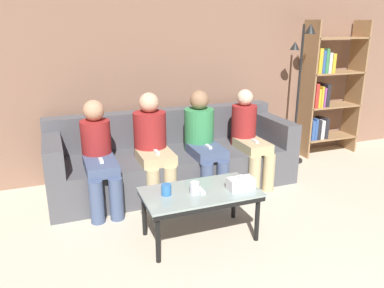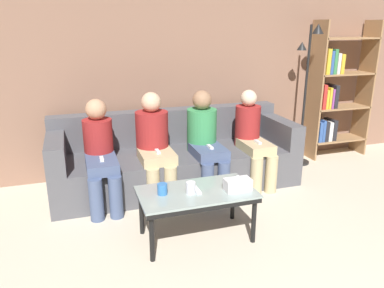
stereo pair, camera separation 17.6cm
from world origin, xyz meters
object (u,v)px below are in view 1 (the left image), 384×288
object	(u,v)px
game_remote	(200,190)
seated_person_mid_left	(152,142)
couch	(173,159)
cup_near_right	(166,190)
bookshelf	(325,93)
standing_lamp	(300,80)
cup_near_left	(195,188)
seated_person_right_end	(249,136)
seated_person_left_end	(99,153)
seated_person_mid_right	(203,138)
tissue_box	(241,183)
coffee_table	(200,196)

from	to	relation	value
game_remote	seated_person_mid_left	xyz separation A→B (m)	(-0.14, 0.98, 0.14)
couch	cup_near_right	size ratio (longest dim) A/B	29.58
bookshelf	standing_lamp	size ratio (longest dim) A/B	1.03
cup_near_left	standing_lamp	distance (m)	2.47
standing_lamp	seated_person_right_end	world-z (taller)	standing_lamp
seated_person_mid_left	cup_near_right	bearing A→B (deg)	-98.81
bookshelf	standing_lamp	distance (m)	0.59
cup_near_left	game_remote	bearing A→B (deg)	24.65
cup_near_left	seated_person_left_end	distance (m)	1.15
seated_person_mid_right	seated_person_right_end	xyz separation A→B (m)	(0.56, -0.02, -0.02)
game_remote	couch	bearing A→B (deg)	83.08
seated_person_left_end	seated_person_mid_left	world-z (taller)	seated_person_mid_left
tissue_box	seated_person_mid_left	world-z (taller)	seated_person_mid_left
couch	cup_near_left	bearing A→B (deg)	-99.55
cup_near_right	game_remote	distance (m)	0.29
coffee_table	seated_person_left_end	xyz separation A→B (m)	(-0.70, 0.93, 0.17)
bookshelf	couch	bearing A→B (deg)	-172.71
couch	tissue_box	distance (m)	1.29
cup_near_right	coffee_table	bearing A→B (deg)	-5.72
tissue_box	seated_person_right_end	xyz separation A→B (m)	(0.65, 1.03, 0.07)
seated_person_mid_left	seated_person_mid_right	xyz separation A→B (m)	(0.56, -0.02, -0.01)
couch	bookshelf	bearing A→B (deg)	7.29
cup_near_right	standing_lamp	world-z (taller)	standing_lamp
standing_lamp	seated_person_right_end	xyz separation A→B (m)	(-0.93, -0.39, -0.53)
bookshelf	seated_person_mid_right	distance (m)	2.10
cup_near_right	cup_near_left	bearing A→B (deg)	-13.98
bookshelf	tissue_box	bearing A→B (deg)	-143.56
tissue_box	seated_person_left_end	xyz separation A→B (m)	(-1.03, 1.02, 0.07)
standing_lamp	seated_person_mid_right	xyz separation A→B (m)	(-1.49, -0.37, -0.51)
coffee_table	seated_person_mid_right	world-z (taller)	seated_person_mid_right
tissue_box	seated_person_mid_right	distance (m)	1.06
tissue_box	game_remote	size ratio (longest dim) A/B	1.47
standing_lamp	cup_near_right	bearing A→B (deg)	-149.34
cup_near_left	game_remote	xyz separation A→B (m)	(0.06, 0.03, -0.04)
cup_near_left	bookshelf	bearing A→B (deg)	30.92
seated_person_mid_left	game_remote	bearing A→B (deg)	-82.05
game_remote	standing_lamp	distance (m)	2.42
standing_lamp	game_remote	bearing A→B (deg)	-145.17
coffee_table	seated_person_mid_left	distance (m)	1.01
seated_person_mid_right	seated_person_left_end	bearing A→B (deg)	-178.44
coffee_table	seated_person_mid_right	distance (m)	1.07
cup_near_left	bookshelf	distance (m)	2.94
seated_person_mid_right	seated_person_mid_left	bearing A→B (deg)	178.16
couch	cup_near_left	world-z (taller)	couch
coffee_table	seated_person_mid_right	size ratio (longest dim) A/B	0.89
couch	bookshelf	size ratio (longest dim) A/B	1.48
couch	seated_person_mid_left	xyz separation A→B (m)	(-0.28, -0.20, 0.29)
bookshelf	seated_person_right_end	distance (m)	1.59
couch	seated_person_mid_left	bearing A→B (deg)	-144.61
cup_near_left	bookshelf	xyz separation A→B (m)	(2.50, 1.50, 0.38)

